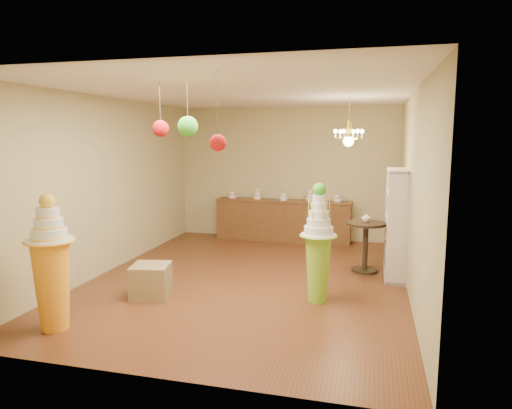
% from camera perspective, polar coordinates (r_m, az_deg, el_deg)
% --- Properties ---
extents(floor, '(6.50, 6.50, 0.00)m').
position_cam_1_polar(floor, '(7.63, -0.93, -9.29)').
color(floor, '#532B16').
rests_on(floor, ground).
extents(ceiling, '(6.50, 6.50, 0.00)m').
position_cam_1_polar(ceiling, '(7.30, -0.99, 13.76)').
color(ceiling, silver).
rests_on(ceiling, ground).
extents(wall_back, '(5.00, 0.04, 3.00)m').
position_cam_1_polar(wall_back, '(10.47, 3.74, 3.89)').
color(wall_back, tan).
rests_on(wall_back, ground).
extents(wall_front, '(5.00, 0.04, 3.00)m').
position_cam_1_polar(wall_front, '(4.30, -12.46, -2.72)').
color(wall_front, tan).
rests_on(wall_front, ground).
extents(wall_left, '(0.04, 6.50, 3.00)m').
position_cam_1_polar(wall_left, '(8.33, -17.81, 2.36)').
color(wall_left, tan).
rests_on(wall_left, ground).
extents(wall_right, '(0.04, 6.50, 3.00)m').
position_cam_1_polar(wall_right, '(7.08, 18.95, 1.32)').
color(wall_right, tan).
rests_on(wall_right, ground).
extents(pedestal_green, '(0.54, 0.54, 1.70)m').
position_cam_1_polar(pedestal_green, '(6.50, 7.77, -6.02)').
color(pedestal_green, '#7FB928').
rests_on(pedestal_green, floor).
extents(pedestal_orange, '(0.64, 0.64, 1.67)m').
position_cam_1_polar(pedestal_orange, '(6.05, -24.17, -7.89)').
color(pedestal_orange, orange).
rests_on(pedestal_orange, floor).
extents(burlap_riser, '(0.63, 0.63, 0.48)m').
position_cam_1_polar(burlap_riser, '(6.93, -12.99, -9.27)').
color(burlap_riser, olive).
rests_on(burlap_riser, floor).
extents(sideboard, '(3.04, 0.54, 1.16)m').
position_cam_1_polar(sideboard, '(10.33, 3.40, -1.89)').
color(sideboard, brown).
rests_on(sideboard, floor).
extents(shelving_unit, '(0.33, 1.20, 1.80)m').
position_cam_1_polar(shelving_unit, '(7.95, 17.14, -2.24)').
color(shelving_unit, beige).
rests_on(shelving_unit, floor).
extents(round_table, '(0.90, 0.90, 0.87)m').
position_cam_1_polar(round_table, '(8.13, 13.53, -4.32)').
color(round_table, black).
rests_on(round_table, floor).
extents(vase, '(0.18, 0.18, 0.16)m').
position_cam_1_polar(vase, '(8.05, 13.63, -1.60)').
color(vase, beige).
rests_on(vase, round_table).
extents(pom_red_left, '(0.21, 0.21, 0.68)m').
position_cam_1_polar(pom_red_left, '(5.91, -11.84, 9.29)').
color(pom_red_left, '#433B30').
rests_on(pom_red_left, ceiling).
extents(pom_green_mid, '(0.24, 0.24, 0.68)m').
position_cam_1_polar(pom_green_mid, '(5.48, -8.52, 9.64)').
color(pom_green_mid, '#433B30').
rests_on(pom_green_mid, ceiling).
extents(pom_red_right, '(0.18, 0.18, 0.83)m').
position_cam_1_polar(pom_red_right, '(4.81, -4.80, 7.73)').
color(pom_red_right, '#433B30').
rests_on(pom_red_right, ceiling).
extents(chandelier, '(0.64, 0.64, 0.85)m').
position_cam_1_polar(chandelier, '(8.04, 11.49, 8.12)').
color(chandelier, '#E6CB51').
rests_on(chandelier, ceiling).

